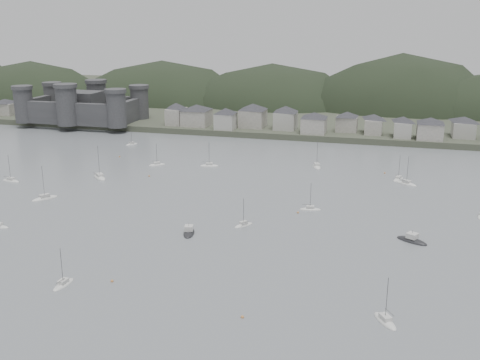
% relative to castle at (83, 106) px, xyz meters
% --- Properties ---
extents(ground, '(900.00, 900.00, 0.00)m').
position_rel_castle_xyz_m(ground, '(120.00, -179.80, -10.96)').
color(ground, slate).
rests_on(ground, ground).
extents(far_shore_land, '(900.00, 250.00, 3.00)m').
position_rel_castle_xyz_m(far_shore_land, '(120.00, 115.20, -9.46)').
color(far_shore_land, '#383D2D').
rests_on(far_shore_land, ground).
extents(forested_ridge, '(851.55, 103.94, 102.57)m').
position_rel_castle_xyz_m(forested_ridge, '(124.83, 89.60, -22.25)').
color(forested_ridge, black).
rests_on(forested_ridge, ground).
extents(castle, '(66.00, 43.00, 20.00)m').
position_rel_castle_xyz_m(castle, '(0.00, 0.00, 0.00)').
color(castle, '#353538').
rests_on(castle, far_shore_land).
extents(waterfront_town, '(451.48, 28.46, 12.92)m').
position_rel_castle_xyz_m(waterfront_town, '(170.59, 3.54, -2.30)').
color(waterfront_town, gray).
rests_on(waterfront_town, far_shore_land).
extents(moored_fleet, '(237.12, 167.71, 13.24)m').
position_rel_castle_xyz_m(moored_fleet, '(98.67, -114.25, -10.79)').
color(moored_fleet, silver).
rests_on(moored_fleet, ground).
extents(motor_launch_near, '(9.27, 7.20, 4.10)m').
position_rel_castle_xyz_m(motor_launch_near, '(175.16, -130.47, -10.68)').
color(motor_launch_near, black).
rests_on(motor_launch_near, ground).
extents(motor_launch_far, '(4.92, 8.76, 3.97)m').
position_rel_castle_xyz_m(motor_launch_far, '(115.12, -140.87, -10.68)').
color(motor_launch_far, black).
rests_on(motor_launch_far, ground).
extents(mooring_buoys, '(136.82, 121.82, 0.70)m').
position_rel_castle_xyz_m(mooring_buoys, '(103.18, -121.26, -10.81)').
color(mooring_buoys, '#C88142').
rests_on(mooring_buoys, ground).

